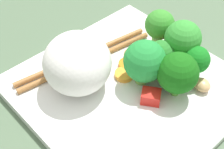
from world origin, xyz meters
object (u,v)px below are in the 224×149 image
Objects in this scene: chopstick_pair at (85,58)px; rice_mound at (77,63)px; carrot_slice_2 at (189,55)px; square_plate at (128,88)px; broccoli_floret_2 at (196,60)px.

rice_mound is at bearing 49.88° from chopstick_pair.
carrot_slice_2 is at bearing 64.86° from rice_mound.
rice_mound is 18.22cm from carrot_slice_2.
square_plate is at bearing 107.95° from chopstick_pair.
rice_mound reaches higher than chopstick_pair.
carrot_slice_2 is at bearing 77.80° from square_plate.
rice_mound is at bearing -115.14° from carrot_slice_2.
square_plate is at bearing 43.74° from rice_mound.
broccoli_floret_2 reaches higher than square_plate.
carrot_slice_2 is at bearing 131.26° from broccoli_floret_2.
chopstick_pair is at bearing -147.57° from broccoli_floret_2.
chopstick_pair is (-8.29, -1.09, 1.07)cm from square_plate.
chopstick_pair is (-13.79, -8.76, -3.14)cm from broccoli_floret_2.
broccoli_floret_2 reaches higher than chopstick_pair.
rice_mound is at bearing -130.20° from broccoli_floret_2.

